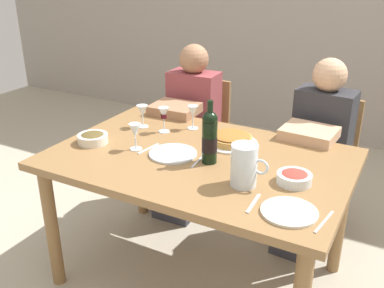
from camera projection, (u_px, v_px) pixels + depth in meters
name	position (u px, v px, depth m)	size (l,w,h in m)	color
ground_plane	(199.00, 275.00, 2.53)	(8.00, 8.00, 0.00)	#B2A893
dining_table	(199.00, 172.00, 2.27)	(1.50, 1.00, 0.76)	olive
wine_bottle	(210.00, 137.00, 2.11)	(0.08, 0.08, 0.32)	black
water_pitcher	(244.00, 168.00, 1.91)	(0.17, 0.12, 0.19)	silver
baked_tart	(231.00, 139.00, 2.36)	(0.29, 0.29, 0.06)	white
salad_bowl	(294.00, 177.00, 1.95)	(0.16, 0.16, 0.06)	silver
olive_bowl	(93.00, 138.00, 2.37)	(0.16, 0.16, 0.06)	silver
wine_glass_left_diner	(193.00, 113.00, 2.54)	(0.06, 0.06, 0.14)	silver
wine_glass_right_diner	(142.00, 112.00, 2.57)	(0.07, 0.07, 0.13)	silver
wine_glass_centre	(135.00, 132.00, 2.27)	(0.06, 0.06, 0.14)	silver
wine_glass_spare	(164.00, 115.00, 2.49)	(0.06, 0.06, 0.15)	silver
dinner_plate_left_setting	(289.00, 212.00, 1.73)	(0.23, 0.23, 0.01)	silver
dinner_plate_right_setting	(173.00, 154.00, 2.24)	(0.25, 0.25, 0.01)	silver
fork_left_setting	(253.00, 203.00, 1.80)	(0.16, 0.01, 0.01)	silver
knife_left_setting	(324.00, 222.00, 1.67)	(0.18, 0.01, 0.01)	silver
knife_right_setting	(199.00, 160.00, 2.17)	(0.18, 0.01, 0.01)	silver
spoon_right_setting	(148.00, 149.00, 2.31)	(0.16, 0.01, 0.01)	silver
chair_left	(201.00, 131.00, 3.26)	(0.41, 0.41, 0.87)	olive
diner_left	(187.00, 126.00, 3.02)	(0.35, 0.51, 1.16)	#8E3D42
chair_right	(324.00, 156.00, 2.86)	(0.43, 0.43, 0.87)	olive
diner_right	(315.00, 152.00, 2.63)	(0.36, 0.52, 1.16)	#2D2D33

